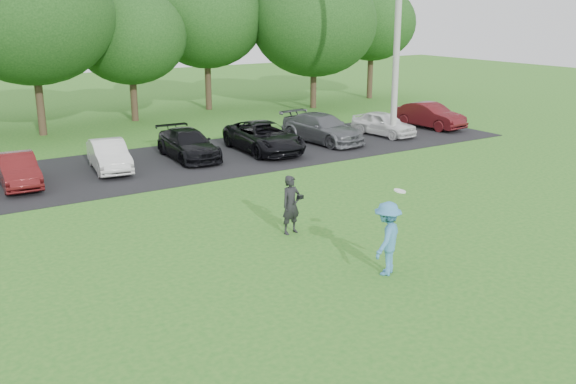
# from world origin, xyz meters

# --- Properties ---
(ground) EXTENTS (100.00, 100.00, 0.00)m
(ground) POSITION_xyz_m (0.00, 0.00, 0.00)
(ground) COLOR #276C1E
(ground) RESTS_ON ground
(parking_lot) EXTENTS (32.00, 6.50, 0.03)m
(parking_lot) POSITION_xyz_m (0.00, 13.00, 0.01)
(parking_lot) COLOR black
(parking_lot) RESTS_ON ground
(utility_pole) EXTENTS (0.28, 0.28, 9.94)m
(utility_pole) POSITION_xyz_m (11.03, 11.82, 4.97)
(utility_pole) COLOR #A0A09B
(utility_pole) RESTS_ON ground
(frisbee_player) EXTENTS (1.26, 1.10, 1.94)m
(frisbee_player) POSITION_xyz_m (0.69, 0.50, 0.85)
(frisbee_player) COLOR teal
(frisbee_player) RESTS_ON ground
(camera_bystander) EXTENTS (0.61, 0.46, 1.58)m
(camera_bystander) POSITION_xyz_m (0.37, 3.91, 0.79)
(camera_bystander) COLOR black
(camera_bystander) RESTS_ON ground
(parked_cars) EXTENTS (30.58, 4.83, 1.24)m
(parked_cars) POSITION_xyz_m (0.02, 13.01, 0.62)
(parked_cars) COLOR #51111B
(parked_cars) RESTS_ON parking_lot
(tree_row) EXTENTS (42.39, 9.85, 8.64)m
(tree_row) POSITION_xyz_m (1.51, 22.76, 4.91)
(tree_row) COLOR #38281C
(tree_row) RESTS_ON ground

